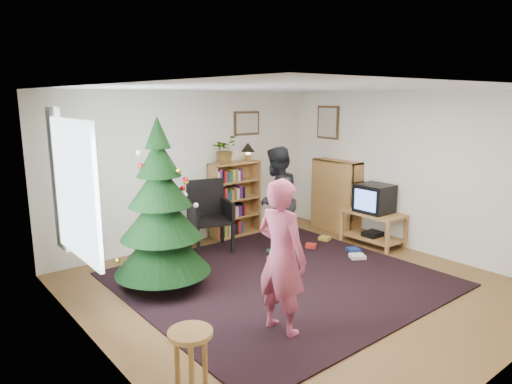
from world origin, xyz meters
TOP-DOWN VIEW (x-y plane):
  - floor at (0.00, 0.00)m, footprint 5.00×5.00m
  - ceiling at (0.00, 0.00)m, footprint 5.00×5.00m
  - wall_back at (0.00, 2.50)m, footprint 5.00×0.02m
  - wall_front at (0.00, -2.50)m, footprint 5.00×0.02m
  - wall_left at (-2.50, 0.00)m, footprint 0.02×5.00m
  - wall_right at (2.50, 0.00)m, footprint 0.02×5.00m
  - rug at (0.00, 0.30)m, footprint 3.80×3.60m
  - window_pane at (-2.47, 0.60)m, footprint 0.04×1.20m
  - curtain at (-2.43, 1.30)m, footprint 0.06×0.35m
  - picture_back at (1.15, 2.48)m, footprint 0.55×0.03m
  - picture_right at (2.48, 1.75)m, footprint 0.03×0.50m
  - christmas_tree at (-1.34, 1.02)m, footprint 1.21×1.21m
  - bookshelf_back at (0.77, 2.34)m, footprint 0.95×0.30m
  - bookshelf_right at (2.34, 1.37)m, footprint 0.30×0.95m
  - tv_stand at (2.22, 0.46)m, footprint 0.54×0.98m
  - crt_tv at (2.22, 0.46)m, footprint 0.49×0.53m
  - armchair at (-0.06, 1.98)m, footprint 0.77×0.78m
  - stool at (-2.20, -1.09)m, footprint 0.36×0.36m
  - person_standing at (-0.91, -0.73)m, footprint 0.47×0.64m
  - person_by_chair at (0.72, 1.18)m, footprint 1.01×0.93m
  - potted_plant at (0.57, 2.34)m, footprint 0.52×0.49m
  - table_lamp at (1.07, 2.34)m, footprint 0.24×0.24m
  - floor_clutter at (1.18, 0.76)m, footprint 1.52×1.18m

SIDE VIEW (x-z plane):
  - floor at x=0.00m, z-range 0.00..0.00m
  - rug at x=0.00m, z-range 0.00..0.02m
  - floor_clutter at x=1.18m, z-range 0.00..0.08m
  - tv_stand at x=2.22m, z-range 0.05..0.60m
  - stool at x=-2.20m, z-range 0.16..0.76m
  - armchair at x=-0.06m, z-range 0.05..1.17m
  - bookshelf_back at x=0.77m, z-range 0.01..1.31m
  - bookshelf_right at x=2.34m, z-range 0.01..1.31m
  - crt_tv at x=2.22m, z-range 0.55..1.01m
  - person_standing at x=-0.91m, z-range 0.00..1.63m
  - person_by_chair at x=0.72m, z-range 0.00..1.67m
  - christmas_tree at x=-1.34m, z-range -0.18..2.00m
  - wall_back at x=0.00m, z-range 0.00..2.50m
  - wall_front at x=0.00m, z-range 0.00..2.50m
  - wall_left at x=-2.50m, z-range 0.00..2.50m
  - wall_right at x=2.50m, z-range 0.00..2.50m
  - window_pane at x=-2.47m, z-range 0.80..2.20m
  - curtain at x=-2.43m, z-range 0.70..2.30m
  - table_lamp at x=1.07m, z-range 1.36..1.68m
  - potted_plant at x=0.57m, z-range 1.30..1.77m
  - picture_back at x=1.15m, z-range 1.74..2.16m
  - picture_right at x=2.48m, z-range 1.65..2.25m
  - ceiling at x=0.00m, z-range 2.50..2.50m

